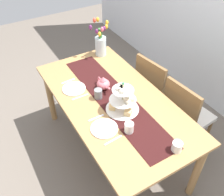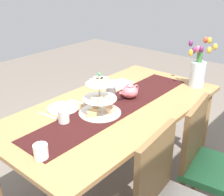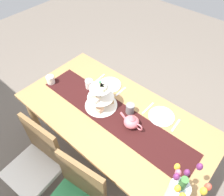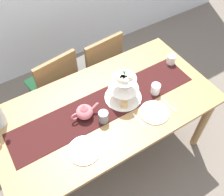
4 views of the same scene
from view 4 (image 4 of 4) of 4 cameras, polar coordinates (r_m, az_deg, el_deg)
name	(u,v)px [view 4 (image 4 of 4)]	position (r m, az deg, el deg)	size (l,w,h in m)	color
ground_plane	(107,151)	(2.67, -1.06, -11.94)	(8.00, 8.00, 0.00)	#6B6056
dining_table	(106,114)	(2.09, -1.33, -3.52)	(1.79, 0.92, 0.78)	#A37747
chair_left	(55,84)	(2.59, -12.80, 3.12)	(0.48, 0.48, 0.91)	brown
chair_right	(98,65)	(2.72, -3.07, 7.35)	(0.46, 0.46, 0.91)	brown
table_runner	(105,105)	(2.01, -1.55, -1.56)	(1.56, 0.32, 0.00)	black
tiered_cake_stand	(124,89)	(1.99, 2.64, 2.04)	(0.30, 0.30, 0.30)	beige
teapot	(84,112)	(1.91, -6.27, -3.08)	(0.24, 0.13, 0.14)	#D66B75
cream_jug	(171,59)	(2.37, 13.21, 8.47)	(0.08, 0.08, 0.09)	white
dinner_plate_left	(84,150)	(1.80, -6.29, -11.64)	(0.23, 0.23, 0.01)	white
fork_left	(65,161)	(1.79, -10.49, -13.72)	(0.02, 0.15, 0.01)	silver
knife_left	(102,141)	(1.83, -2.23, -9.60)	(0.01, 0.17, 0.01)	silver
dinner_plate_right	(154,112)	(1.99, 9.52, -3.22)	(0.23, 0.23, 0.01)	white
fork_right	(139,121)	(1.93, 6.13, -5.13)	(0.02, 0.15, 0.01)	silver
knife_right	(169,105)	(2.06, 12.67, -1.49)	(0.01, 0.17, 0.01)	silver
mug_grey	(103,117)	(1.88, -1.94, -4.24)	(0.08, 0.08, 0.10)	slate
mug_white_text	(156,89)	(2.09, 9.79, 2.03)	(0.08, 0.08, 0.10)	white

